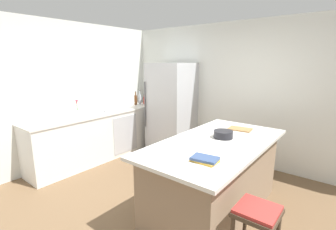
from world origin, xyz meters
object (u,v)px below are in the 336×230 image
cookbook_stack (205,159)px  cutting_board (240,129)px  flower_vase (77,111)px  mixing_bowl (223,134)px  refrigerator (171,108)px  bar_stool (257,220)px  soda_bottle (140,99)px  vinegar_bottle (147,99)px  sink_faucet (91,105)px  paper_towel_roll (107,105)px  syrup_bottle (136,100)px  kitchen_island (215,176)px  hot_sauce_bottle (144,100)px

cookbook_stack → cutting_board: 1.32m
flower_vase → mixing_bowl: 2.64m
flower_vase → mixing_bowl: size_ratio=1.27×
refrigerator → cutting_board: (1.77, -0.68, 0.01)m
bar_stool → soda_bottle: size_ratio=2.09×
bar_stool → vinegar_bottle: vinegar_bottle is taller
bar_stool → cutting_board: (-0.72, 1.33, 0.40)m
cutting_board → sink_faucet: bearing=-166.7°
paper_towel_roll → refrigerator: bearing=51.4°
refrigerator → syrup_bottle: bearing=-172.9°
bar_stool → flower_vase: size_ratio=2.14×
paper_towel_roll → mixing_bowl: bearing=-3.6°
cutting_board → refrigerator: bearing=159.0°
cutting_board → bar_stool: bearing=-61.4°
refrigerator → flower_vase: bearing=-117.4°
bar_stool → paper_towel_roll: 3.49m
kitchen_island → cookbook_stack: 0.81m
hot_sauce_bottle → sink_faucet: bearing=-92.2°
kitchen_island → hot_sauce_bottle: hot_sauce_bottle is taller
cookbook_stack → hot_sauce_bottle: bearing=143.7°
sink_faucet → flower_vase: flower_vase is taller
flower_vase → hot_sauce_bottle: (-0.01, 1.72, -0.02)m
vinegar_bottle → sink_faucet: bearing=-92.7°
bar_stool → soda_bottle: (-3.42, 1.99, 0.50)m
sink_faucet → soda_bottle: soda_bottle is taller
flower_vase → hot_sauce_bottle: flower_vase is taller
sink_faucet → hot_sauce_bottle: size_ratio=1.34×
flower_vase → soda_bottle: (-0.07, 1.63, 0.01)m
syrup_bottle → mixing_bowl: size_ratio=1.22×
hot_sauce_bottle → cookbook_stack: hot_sauce_bottle is taller
mixing_bowl → cutting_board: size_ratio=0.73×
paper_towel_roll → cutting_board: size_ratio=0.93×
sink_faucet → syrup_bottle: syrup_bottle is taller
refrigerator → vinegar_bottle: (-0.85, 0.17, 0.10)m
refrigerator → mixing_bowl: refrigerator is taller
bar_stool → hot_sauce_bottle: (-3.36, 2.09, 0.46)m
bar_stool → refrigerator: bearing=141.2°
syrup_bottle → cookbook_stack: syrup_bottle is taller
mixing_bowl → kitchen_island: bearing=-89.2°
bar_stool → paper_towel_roll: size_ratio=2.14×
soda_bottle → mixing_bowl: 2.92m
vinegar_bottle → soda_bottle: soda_bottle is taller
flower_vase → cookbook_stack: 2.82m
hot_sauce_bottle → refrigerator: bearing=-5.6°
bar_stool → paper_towel_roll: (-3.31, 0.99, 0.51)m
flower_vase → cutting_board: bearing=20.1°
flower_vase → cutting_board: size_ratio=0.93×
paper_towel_roll → kitchen_island: bearing=-7.7°
syrup_bottle → flower_vase: bearing=-86.4°
mixing_bowl → cutting_board: (0.02, 0.50, -0.04)m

